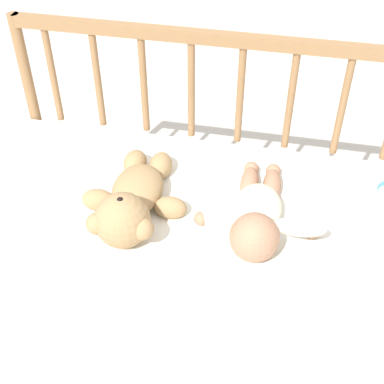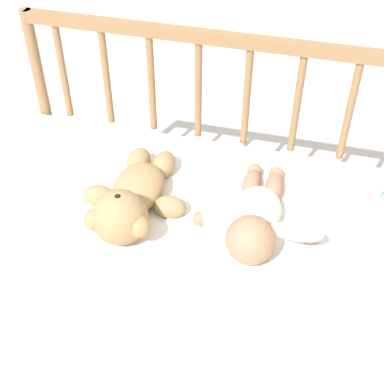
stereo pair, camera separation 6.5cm
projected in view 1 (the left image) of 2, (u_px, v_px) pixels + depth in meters
The scene contains 6 objects.
ground_plane at pixel (192, 312), 1.78m from camera, with size 12.00×12.00×0.00m, color silver.
crib_mattress at pixel (192, 265), 1.62m from camera, with size 1.27×0.64×0.47m.
crib_rail at pixel (215, 106), 1.64m from camera, with size 1.27×0.04×0.83m.
blanket at pixel (196, 209), 1.46m from camera, with size 0.84×0.51×0.01m.
teddy_bear at pixel (132, 201), 1.40m from camera, with size 0.29×0.40×0.15m.
baby at pixel (257, 215), 1.38m from camera, with size 0.35×0.40×0.12m.
Camera 1 is at (0.22, -1.05, 1.47)m, focal length 50.00 mm.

